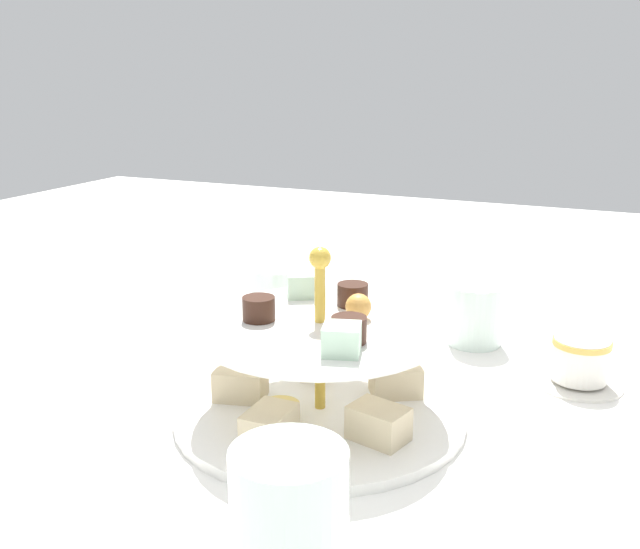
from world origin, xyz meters
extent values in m
plane|color=white|center=(0.00, 0.00, 0.00)|extent=(2.40, 2.40, 0.00)
cylinder|color=white|center=(0.00, 0.00, 0.01)|extent=(0.27, 0.27, 0.01)
cylinder|color=white|center=(0.00, 0.00, 0.09)|extent=(0.22, 0.22, 0.01)
cylinder|color=gold|center=(0.00, 0.00, 0.08)|extent=(0.01, 0.01, 0.16)
sphere|color=gold|center=(0.00, 0.00, 0.16)|extent=(0.02, 0.02, 0.02)
cube|color=beige|center=(-0.06, 0.06, 0.03)|extent=(0.05, 0.06, 0.03)
cube|color=beige|center=(-0.07, -0.04, 0.03)|extent=(0.06, 0.05, 0.03)
cube|color=beige|center=(0.01, -0.08, 0.03)|extent=(0.04, 0.05, 0.03)
cube|color=beige|center=(0.08, -0.01, 0.03)|extent=(0.05, 0.03, 0.03)
cube|color=beige|center=(0.04, 0.07, 0.03)|extent=(0.05, 0.06, 0.03)
cylinder|color=#E5C660|center=(0.03, -0.02, 0.02)|extent=(0.04, 0.04, 0.01)
cylinder|color=#381E14|center=(-0.06, 0.01, 0.11)|extent=(0.03, 0.03, 0.02)
cylinder|color=#381E14|center=(0.02, -0.05, 0.11)|extent=(0.03, 0.03, 0.02)
cylinder|color=#381E14|center=(0.04, 0.04, 0.11)|extent=(0.03, 0.03, 0.02)
cube|color=silver|center=(0.06, 0.05, 0.11)|extent=(0.04, 0.04, 0.02)
cube|color=silver|center=(-0.06, -0.05, 0.11)|extent=(0.04, 0.04, 0.02)
sphere|color=gold|center=(-0.02, 0.03, 0.11)|extent=(0.02, 0.02, 0.02)
cylinder|color=silver|center=(0.25, 0.09, 0.06)|extent=(0.07, 0.07, 0.11)
cylinder|color=silver|center=(-0.25, 0.09, 0.04)|extent=(0.06, 0.06, 0.07)
cylinder|color=white|center=(-0.17, 0.22, 0.00)|extent=(0.09, 0.09, 0.01)
cylinder|color=white|center=(-0.17, 0.22, 0.03)|extent=(0.06, 0.06, 0.04)
cylinder|color=gold|center=(-0.17, 0.22, 0.05)|extent=(0.06, 0.06, 0.01)
cylinder|color=silver|center=(-0.19, -0.14, 0.04)|extent=(0.06, 0.06, 0.08)
camera|label=1|loc=(0.57, 0.25, 0.32)|focal=40.76mm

